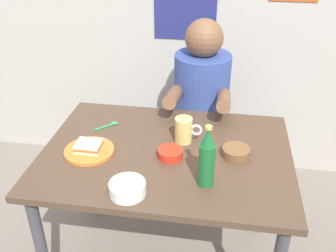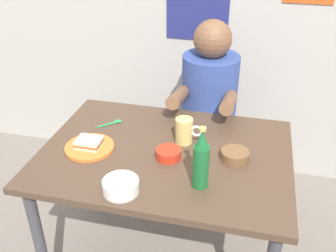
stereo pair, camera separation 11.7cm
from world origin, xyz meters
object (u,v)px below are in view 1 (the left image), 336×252
(stool, at_px, (199,149))
(sandwich, at_px, (89,146))
(beer_mug, at_px, (184,130))
(beer_bottle, at_px, (207,159))
(sauce_bowl_chili, at_px, (170,153))
(person_seated, at_px, (202,90))
(dining_table, at_px, (166,168))
(plate_orange, at_px, (89,151))

(stool, height_order, sandwich, sandwich)
(beer_mug, relative_size, beer_bottle, 0.48)
(sandwich, height_order, beer_bottle, beer_bottle)
(sandwich, bearing_deg, sauce_bowl_chili, 2.55)
(person_seated, height_order, beer_mug, person_seated)
(dining_table, bearing_deg, sandwich, -169.52)
(sandwich, distance_m, sauce_bowl_chili, 0.36)
(plate_orange, bearing_deg, beer_bottle, -14.95)
(stool, distance_m, beer_mug, 0.70)
(dining_table, distance_m, beer_bottle, 0.35)
(plate_orange, distance_m, beer_bottle, 0.55)
(person_seated, height_order, sauce_bowl_chili, person_seated)
(beer_mug, bearing_deg, plate_orange, -159.01)
(beer_mug, bearing_deg, stool, 85.88)
(stool, bearing_deg, sandwich, -122.52)
(sauce_bowl_chili, bearing_deg, beer_bottle, -43.63)
(beer_bottle, bearing_deg, stool, 95.63)
(person_seated, height_order, plate_orange, person_seated)
(plate_orange, bearing_deg, beer_mug, 20.99)
(beer_bottle, height_order, sauce_bowl_chili, beer_bottle)
(beer_bottle, bearing_deg, beer_mug, 112.32)
(plate_orange, xyz_separation_m, beer_bottle, (0.52, -0.14, 0.11))
(person_seated, bearing_deg, stool, 90.00)
(dining_table, xyz_separation_m, person_seated, (0.11, 0.62, 0.12))
(stool, xyz_separation_m, beer_mug, (-0.04, -0.54, 0.45))
(stool, relative_size, beer_mug, 3.57)
(stool, xyz_separation_m, beer_bottle, (0.08, -0.83, 0.51))
(plate_orange, xyz_separation_m, sauce_bowl_chili, (0.36, 0.02, 0.02))
(sauce_bowl_chili, bearing_deg, beer_mug, 72.89)
(stool, bearing_deg, person_seated, -90.00)
(person_seated, bearing_deg, sauce_bowl_chili, -96.98)
(dining_table, relative_size, beer_bottle, 4.20)
(beer_mug, bearing_deg, sauce_bowl_chili, -107.11)
(plate_orange, height_order, sandwich, sandwich)
(beer_mug, relative_size, sauce_bowl_chili, 1.15)
(plate_orange, distance_m, sauce_bowl_chili, 0.36)
(stool, height_order, plate_orange, plate_orange)
(dining_table, height_order, stool, dining_table)
(stool, bearing_deg, dining_table, -99.57)
(beer_mug, distance_m, sauce_bowl_chili, 0.15)
(stool, relative_size, plate_orange, 2.05)
(stool, distance_m, sandwich, 0.92)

